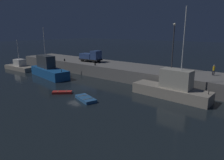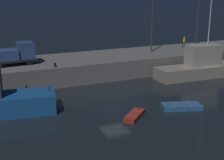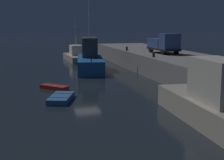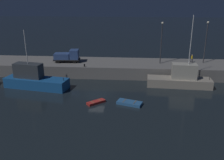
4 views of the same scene
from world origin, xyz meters
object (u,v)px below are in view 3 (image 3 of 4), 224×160
(fishing_boat_blue, at_px, (90,59))
(bollard_central, at_px, (127,49))
(bollard_west, at_px, (154,55))
(dinghy_orange_near, at_px, (54,87))
(rowboat_white_mid, at_px, (61,98))
(fishing_trawler_red, at_px, (213,102))
(fishing_boat_orange, at_px, (76,56))
(utility_truck, at_px, (164,44))

(fishing_boat_blue, xyz_separation_m, bollard_central, (-1.73, 5.69, 1.15))
(fishing_boat_blue, distance_m, bollard_west, 9.81)
(dinghy_orange_near, relative_size, rowboat_white_mid, 0.71)
(fishing_trawler_red, relative_size, fishing_boat_blue, 1.07)
(dinghy_orange_near, bearing_deg, fishing_boat_blue, 153.39)
(fishing_trawler_red, xyz_separation_m, fishing_boat_blue, (-25.56, -2.60, 0.07))
(fishing_boat_orange, xyz_separation_m, utility_truck, (15.66, 8.79, 2.83))
(fishing_trawler_red, bearing_deg, bollard_west, 169.61)
(fishing_boat_blue, height_order, dinghy_orange_near, fishing_boat_blue)
(bollard_central, bearing_deg, rowboat_white_mid, -31.97)
(fishing_trawler_red, distance_m, fishing_boat_orange, 37.53)
(rowboat_white_mid, relative_size, utility_truck, 0.73)
(bollard_central, bearing_deg, bollard_west, 0.99)
(fishing_boat_orange, height_order, utility_truck, fishing_boat_orange)
(fishing_boat_orange, distance_m, rowboat_white_mid, 29.18)
(fishing_trawler_red, height_order, rowboat_white_mid, fishing_trawler_red)
(dinghy_orange_near, relative_size, bollard_central, 5.02)
(fishing_trawler_red, distance_m, fishing_boat_blue, 25.69)
(dinghy_orange_near, xyz_separation_m, rowboat_white_mid, (5.01, 0.04, 0.04))
(utility_truck, distance_m, bollard_central, 6.45)
(rowboat_white_mid, xyz_separation_m, bollard_central, (-18.41, 11.49, 2.42))
(dinghy_orange_near, bearing_deg, utility_truck, 118.15)
(fishing_boat_orange, bearing_deg, rowboat_white_mid, -11.72)
(fishing_boat_blue, height_order, bollard_central, fishing_boat_blue)
(rowboat_white_mid, distance_m, bollard_west, 14.85)
(fishing_boat_orange, height_order, rowboat_white_mid, fishing_boat_orange)
(bollard_west, bearing_deg, fishing_boat_blue, -143.09)
(fishing_boat_orange, distance_m, bollard_west, 20.57)
(dinghy_orange_near, distance_m, bollard_central, 17.85)
(fishing_boat_orange, bearing_deg, bollard_central, 28.75)
(fishing_trawler_red, xyz_separation_m, bollard_central, (-27.29, 3.09, 1.22))
(utility_truck, height_order, bollard_central, utility_truck)
(fishing_trawler_red, relative_size, rowboat_white_mid, 3.12)
(rowboat_white_mid, height_order, bollard_central, bollard_central)
(fishing_trawler_red, relative_size, dinghy_orange_near, 4.40)
(dinghy_orange_near, distance_m, rowboat_white_mid, 5.01)
(fishing_boat_blue, relative_size, rowboat_white_mid, 2.91)
(dinghy_orange_near, bearing_deg, bollard_west, 108.34)
(dinghy_orange_near, bearing_deg, fishing_trawler_red, 31.30)
(fishing_boat_orange, height_order, dinghy_orange_near, fishing_boat_orange)
(fishing_trawler_red, xyz_separation_m, utility_truck, (-21.78, 6.31, 2.20))
(bollard_west, bearing_deg, fishing_trawler_red, -10.39)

